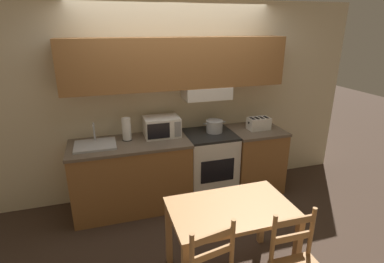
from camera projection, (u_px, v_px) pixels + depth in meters
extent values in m
plane|color=#3D2D23|center=(177.00, 186.00, 4.41)|extent=(16.00, 16.00, 0.00)
cube|color=beige|center=(175.00, 102.00, 4.01)|extent=(5.17, 0.05, 2.55)
cube|color=#936033|center=(178.00, 63.00, 3.67)|extent=(2.77, 0.32, 0.62)
cube|color=white|center=(206.00, 92.00, 3.90)|extent=(0.60, 0.34, 0.16)
cube|color=#936033|center=(132.00, 177.00, 3.79)|extent=(1.43, 0.65, 0.86)
cube|color=brown|center=(129.00, 144.00, 3.64)|extent=(1.45, 0.67, 0.04)
cube|color=#936033|center=(254.00, 160.00, 4.27)|extent=(0.68, 0.65, 0.86)
cube|color=brown|center=(256.00, 130.00, 4.12)|extent=(0.70, 0.67, 0.04)
cube|color=white|center=(209.00, 165.00, 4.09)|extent=(0.64, 0.62, 0.87)
cube|color=black|center=(210.00, 134.00, 3.94)|extent=(0.64, 0.62, 0.03)
cube|color=black|center=(218.00, 171.00, 3.79)|extent=(0.45, 0.01, 0.30)
cylinder|color=black|center=(202.00, 138.00, 3.79)|extent=(0.09, 0.09, 0.01)
cylinder|color=black|center=(223.00, 136.00, 3.87)|extent=(0.09, 0.09, 0.01)
cylinder|color=black|center=(196.00, 132.00, 4.01)|extent=(0.09, 0.09, 0.01)
cylinder|color=black|center=(216.00, 130.00, 4.09)|extent=(0.09, 0.09, 0.01)
cylinder|color=#B7BABF|center=(214.00, 126.00, 3.96)|extent=(0.22, 0.22, 0.16)
torus|color=#B7BABF|center=(215.00, 121.00, 3.94)|extent=(0.23, 0.23, 0.01)
cylinder|color=#B7BABF|center=(205.00, 124.00, 3.91)|extent=(0.05, 0.01, 0.01)
cylinder|color=#B7BABF|center=(224.00, 122.00, 3.98)|extent=(0.05, 0.01, 0.01)
cube|color=white|center=(162.00, 126.00, 3.82)|extent=(0.45, 0.34, 0.25)
cube|color=black|center=(159.00, 131.00, 3.65)|extent=(0.28, 0.01, 0.19)
cube|color=gray|center=(178.00, 129.00, 3.72)|extent=(0.08, 0.01, 0.19)
cube|color=white|center=(259.00, 123.00, 4.07)|extent=(0.29, 0.18, 0.16)
cube|color=black|center=(249.00, 123.00, 4.02)|extent=(0.01, 0.02, 0.02)
cube|color=black|center=(252.00, 119.00, 4.02)|extent=(0.04, 0.12, 0.01)
cube|color=black|center=(257.00, 118.00, 4.04)|extent=(0.04, 0.12, 0.01)
cube|color=black|center=(261.00, 118.00, 4.06)|extent=(0.04, 0.12, 0.01)
cube|color=black|center=(266.00, 117.00, 4.08)|extent=(0.04, 0.12, 0.01)
cube|color=#B7BABF|center=(95.00, 145.00, 3.52)|extent=(0.48, 0.39, 0.02)
cube|color=#4C4F54|center=(95.00, 145.00, 3.50)|extent=(0.40, 0.29, 0.01)
cylinder|color=#B7BABF|center=(94.00, 132.00, 3.61)|extent=(0.02, 0.02, 0.21)
cylinder|color=#B7BABF|center=(93.00, 125.00, 3.52)|extent=(0.02, 0.12, 0.02)
cylinder|color=black|center=(127.00, 140.00, 3.72)|extent=(0.12, 0.12, 0.01)
cylinder|color=white|center=(126.00, 129.00, 3.67)|extent=(0.11, 0.11, 0.28)
cube|color=#B27F4C|center=(231.00, 209.00, 2.64)|extent=(1.09, 0.67, 0.04)
cube|color=#B27F4C|center=(296.00, 253.00, 2.63)|extent=(0.06, 0.06, 0.69)
cube|color=#B27F4C|center=(169.00, 233.00, 2.89)|extent=(0.06, 0.06, 0.69)
cube|color=#B27F4C|center=(262.00, 215.00, 3.17)|extent=(0.06, 0.06, 0.69)
cylinder|color=#B27F4C|center=(192.00, 259.00, 2.10)|extent=(0.04, 0.04, 0.43)
cylinder|color=#B27F4C|center=(232.00, 244.00, 2.25)|extent=(0.04, 0.04, 0.43)
cube|color=#B27F4C|center=(213.00, 237.00, 2.13)|extent=(0.34, 0.08, 0.06)
cube|color=#B27F4C|center=(213.00, 254.00, 2.19)|extent=(0.34, 0.08, 0.06)
cylinder|color=#B27F4C|center=(273.00, 239.00, 2.30)|extent=(0.04, 0.04, 0.43)
cylinder|color=#B27F4C|center=(312.00, 231.00, 2.39)|extent=(0.04, 0.04, 0.43)
cube|color=#B27F4C|center=(295.00, 221.00, 2.30)|extent=(0.34, 0.03, 0.06)
cube|color=#B27F4C|center=(292.00, 237.00, 2.36)|extent=(0.34, 0.03, 0.06)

